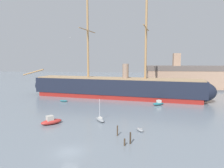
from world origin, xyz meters
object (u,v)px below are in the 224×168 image
Objects in this scene: dinghy_foreground_right at (140,130)px; motorboat_distant_centre at (120,89)px; motorboat_foreground_left at (51,121)px; dinghy_alongside_bow at (64,101)px; sailboat_near_centre at (100,119)px; mooring_piling_right_pair at (130,138)px; mooring_piling_left_pair at (117,131)px; dinghy_far_left at (51,92)px; motorboat_alongside_stern at (158,103)px; seagull_in_flight at (70,38)px; tall_ship at (116,87)px; mooring_piling_nearest at (125,142)px; dockside_warehouse_right at (188,78)px.

motorboat_distant_centre reaches higher than dinghy_foreground_right.
dinghy_alongside_bow is (-5.51, 23.84, -0.38)m from motorboat_foreground_left.
dinghy_alongside_bow is (-15.87, 20.37, -0.12)m from sailboat_near_centre.
sailboat_near_centre reaches higher than mooring_piling_right_pair.
motorboat_foreground_left reaches higher than mooring_piling_left_pair.
dinghy_foreground_right is 0.65× the size of motorboat_distant_centre.
dinghy_alongside_bow is 21.52m from dinghy_far_left.
mooring_piling_right_pair reaches higher than motorboat_alongside_stern.
dinghy_foreground_right is 5.33m from mooring_piling_left_pair.
sailboat_near_centre is 5.33× the size of seagull_in_flight.
tall_ship is 77.33× the size of seagull_in_flight.
tall_ship is 19.62m from dinghy_alongside_bow.
mooring_piling_nearest reaches higher than dinghy_alongside_bow.
dinghy_foreground_right is 10.68m from sailboat_near_centre.
dockside_warehouse_right reaches higher than mooring_piling_nearest.
seagull_in_flight is (6.90, -12.94, 19.62)m from dinghy_alongside_bow.
dinghy_foreground_right is at bearing -36.06° from seagull_in_flight.
motorboat_foreground_left is at bearing 149.91° from mooring_piling_nearest.
dockside_warehouse_right is at bearing 67.96° from dinghy_foreground_right.
mooring_piling_left_pair is (3.81, -38.60, -2.91)m from tall_ship.
mooring_piling_nearest is at bearing -82.89° from tall_ship.
dinghy_far_left is 0.06× the size of dockside_warehouse_right.
dinghy_far_left is at bearing 123.40° from mooring_piling_nearest.
dinghy_alongside_bow is 39.97m from mooring_piling_right_pair.
dinghy_foreground_right is 2.06× the size of mooring_piling_nearest.
seagull_in_flight is at bearing 126.62° from mooring_piling_nearest.
dinghy_alongside_bow is 0.65× the size of motorboat_alongside_stern.
mooring_piling_right_pair is at bearing -105.33° from dinghy_foreground_right.
sailboat_near_centre is at bearing -54.22° from dinghy_far_left.
dinghy_far_left is at bearing 124.51° from mooring_piling_left_pair.
dockside_warehouse_right is (32.50, 24.80, 1.79)m from tall_ship.
motorboat_foreground_left is 0.11× the size of dockside_warehouse_right.
dinghy_far_left is 61.49m from mooring_piling_right_pair.
dinghy_foreground_right is 36.04m from dinghy_alongside_bow.
mooring_piling_nearest reaches higher than dinghy_foreground_right.
tall_ship is at bearing -16.67° from dinghy_far_left.
dockside_warehouse_right reaches higher than motorboat_distant_centre.
motorboat_foreground_left is at bearing -108.78° from tall_ship.
seagull_in_flight reaches higher than motorboat_distant_centre.
dinghy_alongside_bow is 1.02× the size of dinghy_far_left.
seagull_in_flight is (-18.01, 13.11, 19.66)m from dinghy_foreground_right.
sailboat_near_centre is 49.41m from motorboat_distant_centre.
motorboat_distant_centre is 3.19× the size of mooring_piling_nearest.
mooring_piling_left_pair is (-1.54, 4.34, 0.37)m from mooring_piling_nearest.
tall_ship reaches higher than motorboat_alongside_stern.
motorboat_alongside_stern is at bearing 24.43° from seagull_in_flight.
mooring_piling_left_pair is (32.43, -47.17, 0.68)m from dinghy_far_left.
motorboat_foreground_left is (-11.31, -33.28, -3.19)m from tall_ship.
mooring_piling_right_pair reaches higher than motorboat_foreground_left.
dinghy_far_left is at bearing 124.59° from mooring_piling_right_pair.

